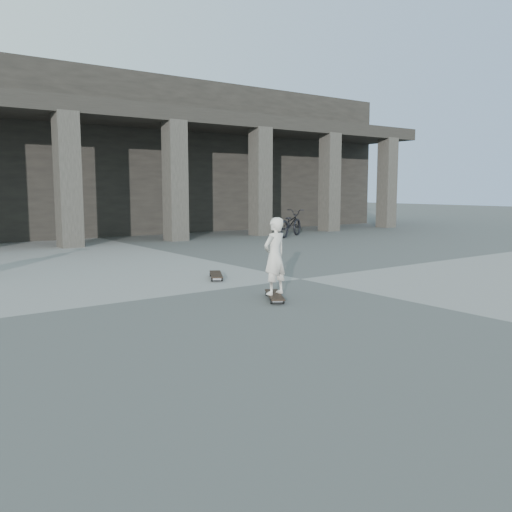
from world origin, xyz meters
TOP-DOWN VIEW (x-y plane):
  - ground at (0.00, 0.00)m, footprint 90.00×90.00m
  - colonnade at (-0.00, 13.77)m, footprint 28.00×8.82m
  - longboard at (-1.63, -1.25)m, footprint 0.63×0.88m
  - skateboard_spare at (-1.32, 1.00)m, footprint 0.60×0.86m
  - child at (-1.63, -1.25)m, footprint 0.49×0.36m
  - bicycle at (5.84, 7.30)m, footprint 1.96×1.47m

SIDE VIEW (x-z plane):
  - ground at x=0.00m, z-range 0.00..0.00m
  - longboard at x=-1.63m, z-range 0.03..0.12m
  - skateboard_spare at x=-1.32m, z-range 0.03..0.13m
  - bicycle at x=5.84m, z-range 0.00..0.98m
  - child at x=-1.63m, z-range 0.09..1.31m
  - colonnade at x=0.00m, z-range 0.03..6.03m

